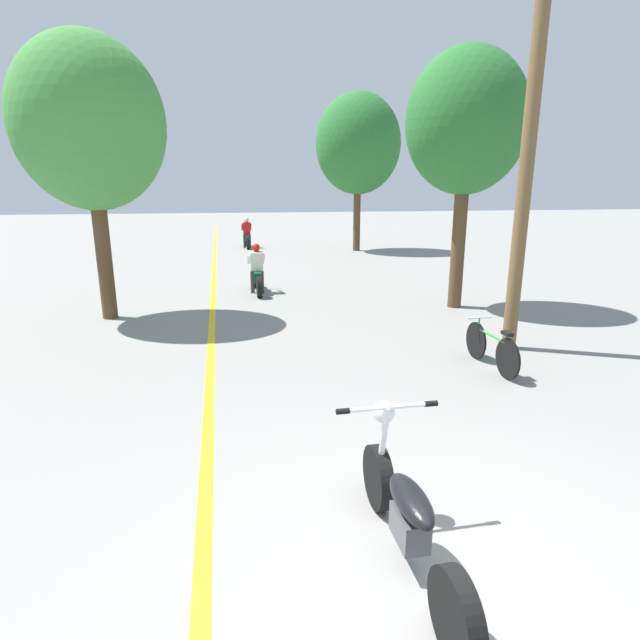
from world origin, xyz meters
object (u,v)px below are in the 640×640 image
object	(u,v)px
utility_pole	(531,123)
motorcycle_rider_lead	(257,274)
motorcycle_rider_far	(247,236)
roadside_tree_right_near	(467,124)
roadside_tree_right_far	(358,144)
motorcycle_foreground	(407,515)
roadside_tree_left	(89,125)
bicycle_parked	(491,348)

from	to	relation	value
utility_pole	motorcycle_rider_lead	distance (m)	7.91
motorcycle_rider_far	utility_pole	bearing A→B (deg)	-77.60
roadside_tree_right_near	motorcycle_rider_far	size ratio (longest dim) A/B	2.81
utility_pole	motorcycle_rider_far	size ratio (longest dim) A/B	3.60
roadside_tree_right_far	motorcycle_foreground	xyz separation A→B (m)	(-4.95, -19.52, -4.31)
roadside_tree_right_near	motorcycle_rider_far	distance (m)	14.82
roadside_tree_left	motorcycle_rider_far	world-z (taller)	roadside_tree_left
utility_pole	roadside_tree_right_near	bearing A→B (deg)	81.13
roadside_tree_right_near	bicycle_parked	world-z (taller)	roadside_tree_right_near
roadside_tree_left	motorcycle_rider_lead	size ratio (longest dim) A/B	2.94
roadside_tree_right_far	roadside_tree_left	bearing A→B (deg)	-128.12
bicycle_parked	roadside_tree_right_near	bearing A→B (deg)	71.47
roadside_tree_right_far	motorcycle_foreground	distance (m)	20.60
motorcycle_rider_far	bicycle_parked	xyz separation A→B (m)	(2.85, -17.85, -0.22)
motorcycle_rider_far	bicycle_parked	bearing A→B (deg)	-80.93
roadside_tree_right_far	roadside_tree_right_near	bearing A→B (deg)	-93.48
motorcycle_foreground	motorcycle_rider_far	distance (m)	21.65
roadside_tree_right_far	bicycle_parked	size ratio (longest dim) A/B	4.34
motorcycle_rider_lead	motorcycle_rider_far	world-z (taller)	motorcycle_rider_far
roadside_tree_right_far	motorcycle_rider_lead	xyz separation A→B (m)	(-5.28, -8.90, -4.20)
roadside_tree_left	motorcycle_foreground	world-z (taller)	roadside_tree_left
motorcycle_rider_lead	motorcycle_rider_far	size ratio (longest dim) A/B	0.96
utility_pole	bicycle_parked	size ratio (longest dim) A/B	4.68
roadside_tree_right_near	bicycle_parked	size ratio (longest dim) A/B	3.65
roadside_tree_right_near	bicycle_parked	distance (m)	5.80
motorcycle_foreground	motorcycle_rider_lead	size ratio (longest dim) A/B	1.06
motorcycle_rider_lead	roadside_tree_right_far	bearing A→B (deg)	59.32
utility_pole	roadside_tree_right_far	size ratio (longest dim) A/B	1.08
motorcycle_rider_lead	motorcycle_rider_far	xyz separation A→B (m)	(0.35, 11.03, 0.05)
roadside_tree_right_far	roadside_tree_left	world-z (taller)	roadside_tree_right_far
roadside_tree_right_near	motorcycle_rider_lead	distance (m)	6.46
motorcycle_rider_lead	roadside_tree_left	bearing A→B (deg)	-147.28
utility_pole	motorcycle_rider_far	xyz separation A→B (m)	(-3.73, 16.95, -3.25)
utility_pole	roadside_tree_right_near	world-z (taller)	utility_pole
roadside_tree_left	bicycle_parked	world-z (taller)	roadside_tree_left
utility_pole	motorcycle_foreground	xyz separation A→B (m)	(-3.74, -4.70, -3.41)
roadside_tree_right_near	roadside_tree_left	bearing A→B (deg)	176.45
utility_pole	motorcycle_foreground	distance (m)	6.91
roadside_tree_right_far	motorcycle_rider_far	xyz separation A→B (m)	(-4.94, 2.13, -4.15)
motorcycle_foreground	roadside_tree_right_near	bearing A→B (deg)	61.81
roadside_tree_right_far	motorcycle_rider_lead	world-z (taller)	roadside_tree_right_far
motorcycle_rider_far	roadside_tree_right_far	bearing A→B (deg)	-23.31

